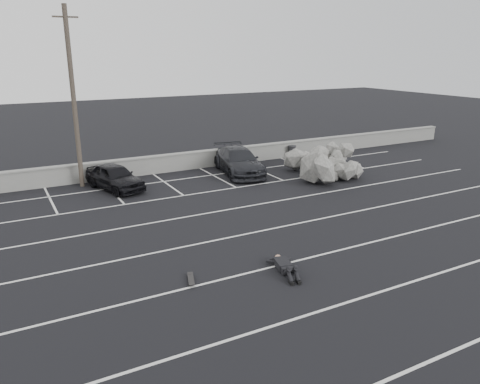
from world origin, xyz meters
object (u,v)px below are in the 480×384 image
skateboard (191,280)px  car_left (115,177)px  utility_pole (74,99)px  trash_bin (292,152)px  car_right (239,161)px  person (283,261)px  riprap_pile (325,167)px

skateboard → car_left: bearing=106.1°
utility_pole → trash_bin: 14.51m
car_right → person: 12.73m
person → utility_pole: bearing=120.8°
skateboard → riprap_pile: bearing=53.5°
utility_pole → riprap_pile: utility_pole is taller
car_left → trash_bin: size_ratio=4.74×
car_left → trash_bin: bearing=-8.6°
trash_bin → skateboard: size_ratio=1.12×
person → trash_bin: bearing=68.6°
car_right → riprap_pile: bearing=-26.0°
skateboard → trash_bin: bearing=64.2°
riprap_pile → person: 12.38m
trash_bin → riprap_pile: (-1.14, -5.02, 0.13)m
riprap_pile → skateboard: (-11.80, -8.23, -0.49)m
utility_pole → skateboard: bearing=-85.8°
utility_pole → trash_bin: size_ratio=10.95×
riprap_pile → car_right: bearing=143.0°
trash_bin → riprap_pile: riprap_pile is taller
car_right → person: size_ratio=1.97×
trash_bin → riprap_pile: bearing=-102.8°
utility_pole → person: size_ratio=3.52×
utility_pole → person: utility_pole is taller
car_left → utility_pole: (-1.43, 1.42, 3.97)m
utility_pole → trash_bin: bearing=1.7°
car_left → car_right: car_right is taller
riprap_pile → person: bearing=-134.7°
car_right → utility_pole: (-8.72, 1.58, 3.90)m
utility_pole → skateboard: utility_pole is taller
utility_pole → riprap_pile: size_ratio=1.75×
riprap_pile → utility_pole: bearing=160.1°
car_left → person: 12.28m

